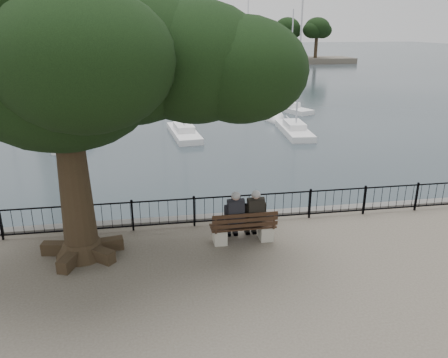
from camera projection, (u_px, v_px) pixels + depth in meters
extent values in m
cube|color=#524F4B|center=(222.00, 231.00, 15.35)|extent=(200.00, 0.40, 1.20)
plane|color=#202C32|center=(158.00, 57.00, 108.61)|extent=(260.00, 260.00, 0.00)
cube|color=black|center=(224.00, 197.00, 14.40)|extent=(22.00, 0.04, 0.04)
cube|color=black|center=(224.00, 220.00, 14.67)|extent=(22.00, 0.04, 0.04)
cube|color=#A5A291|center=(220.00, 236.00, 13.35)|extent=(0.40, 0.51, 0.46)
cube|color=#A5A291|center=(266.00, 232.00, 13.60)|extent=(0.40, 0.51, 0.46)
cube|color=black|center=(243.00, 226.00, 13.38)|extent=(2.01, 0.59, 0.04)
cube|color=black|center=(245.00, 220.00, 12.99)|extent=(2.01, 0.07, 0.45)
cube|color=black|center=(235.00, 223.00, 13.31)|extent=(0.41, 0.34, 0.27)
cube|color=black|center=(236.00, 211.00, 13.05)|extent=(0.49, 0.27, 0.67)
sphere|color=tan|center=(236.00, 196.00, 12.94)|extent=(0.26, 0.26, 0.26)
ellipsoid|color=gray|center=(236.00, 195.00, 12.90)|extent=(0.27, 0.27, 0.23)
cube|color=black|center=(233.00, 229.00, 13.73)|extent=(0.36, 0.50, 0.50)
cube|color=black|center=(254.00, 221.00, 13.41)|extent=(0.41, 0.34, 0.27)
cube|color=black|center=(256.00, 210.00, 13.16)|extent=(0.49, 0.27, 0.67)
sphere|color=tan|center=(256.00, 195.00, 13.04)|extent=(0.26, 0.26, 0.26)
ellipsoid|color=gray|center=(256.00, 194.00, 13.00)|extent=(0.27, 0.27, 0.23)
cube|color=black|center=(252.00, 228.00, 13.84)|extent=(0.36, 0.50, 0.50)
cone|color=black|center=(82.00, 247.00, 12.69)|extent=(1.53, 1.53, 0.45)
cone|color=black|center=(73.00, 166.00, 11.88)|extent=(0.99, 0.99, 5.39)
ellipsoid|color=black|center=(61.00, 72.00, 11.04)|extent=(5.21, 5.21, 4.06)
ellipsoid|color=black|center=(129.00, 55.00, 11.52)|extent=(4.67, 4.67, 3.64)
ellipsoid|color=black|center=(195.00, 62.00, 11.60)|extent=(4.13, 4.13, 3.22)
ellipsoid|color=black|center=(241.00, 70.00, 11.50)|extent=(3.59, 3.59, 2.80)
ellipsoid|color=black|center=(39.00, 47.00, 12.25)|extent=(4.13, 4.13, 3.22)
ellipsoid|color=black|center=(85.00, 61.00, 9.63)|extent=(4.13, 4.13, 3.22)
ellipsoid|color=black|center=(156.00, 40.00, 12.35)|extent=(3.95, 3.95, 3.08)
ellipsoid|color=black|center=(43.00, 3.00, 10.63)|extent=(4.31, 4.31, 3.36)
cube|color=#524F4B|center=(46.00, 72.00, 67.45)|extent=(10.34, 10.34, 1.40)
cube|color=#524F4B|center=(181.00, 78.00, 59.38)|extent=(6.01, 6.01, 1.40)
cube|color=#A5A291|center=(181.00, 59.00, 58.55)|extent=(2.20, 2.60, 4.01)
cube|color=#524F4B|center=(180.00, 43.00, 57.84)|extent=(2.60, 3.00, 0.30)
cube|color=#A5A291|center=(180.00, 36.00, 57.84)|extent=(1.30, 2.20, 1.40)
cube|color=#A5A291|center=(180.00, 30.00, 56.67)|extent=(1.50, 1.00, 1.60)
sphere|color=#A5A291|center=(180.00, 21.00, 55.93)|extent=(1.70, 1.70, 1.70)
cube|color=white|center=(80.00, 142.00, 28.76)|extent=(2.58, 5.99, 0.64)
cube|color=white|center=(79.00, 134.00, 28.59)|extent=(1.57, 2.53, 0.48)
cylinder|color=silver|center=(69.00, 51.00, 26.55)|extent=(0.13, 0.13, 10.94)
cube|color=white|center=(184.00, 135.00, 30.68)|extent=(2.15, 5.91, 0.64)
cube|color=white|center=(184.00, 128.00, 30.51)|extent=(1.40, 2.46, 0.48)
cylinder|color=silver|center=(181.00, 41.00, 28.30)|extent=(0.13, 0.13, 11.97)
cube|color=white|center=(294.00, 132.00, 31.45)|extent=(2.12, 6.03, 0.66)
cube|color=white|center=(294.00, 125.00, 31.28)|extent=(1.40, 2.50, 0.49)
cylinder|color=silver|center=(300.00, 43.00, 29.11)|extent=(0.13, 0.13, 11.70)
cube|color=white|center=(288.00, 110.00, 39.84)|extent=(3.53, 5.60, 0.60)
cube|color=white|center=(288.00, 104.00, 39.67)|extent=(1.89, 2.47, 0.45)
cylinder|color=silver|center=(291.00, 60.00, 38.09)|extent=(0.12, 0.12, 8.28)
cube|color=white|center=(9.00, 113.00, 38.18)|extent=(3.30, 6.11, 0.65)
cube|color=white|center=(8.00, 108.00, 38.02)|extent=(1.86, 2.65, 0.49)
cube|color=white|center=(162.00, 103.00, 43.17)|extent=(3.10, 5.65, 0.61)
cube|color=white|center=(161.00, 98.00, 43.00)|extent=(1.73, 2.45, 0.45)
cylinder|color=silver|center=(159.00, 44.00, 41.02)|extent=(0.12, 0.12, 10.66)
cube|color=white|center=(246.00, 93.00, 50.08)|extent=(2.83, 5.37, 0.57)
cube|color=white|center=(246.00, 88.00, 49.91)|extent=(1.60, 2.32, 0.43)
cylinder|color=silver|center=(248.00, 45.00, 48.08)|extent=(0.11, 0.11, 9.87)
cube|color=white|center=(96.00, 98.00, 46.54)|extent=(2.84, 5.36, 0.57)
cube|color=white|center=(96.00, 93.00, 46.38)|extent=(1.60, 2.32, 0.43)
cylinder|color=silver|center=(91.00, 43.00, 44.42)|extent=(0.11, 0.11, 10.61)
cube|color=#4E483E|center=(281.00, 61.00, 90.90)|extent=(30.00, 8.00, 1.20)
cylinder|color=black|center=(261.00, 49.00, 87.44)|extent=(0.70, 0.70, 4.00)
ellipsoid|color=black|center=(261.00, 28.00, 86.11)|extent=(5.20, 5.20, 4.16)
cylinder|color=black|center=(286.00, 48.00, 90.23)|extent=(0.70, 0.70, 4.00)
ellipsoid|color=black|center=(287.00, 28.00, 88.90)|extent=(5.20, 5.20, 4.16)
cylinder|color=black|center=(316.00, 48.00, 90.23)|extent=(0.70, 0.70, 4.00)
ellipsoid|color=black|center=(317.00, 28.00, 88.90)|extent=(5.20, 5.20, 4.16)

